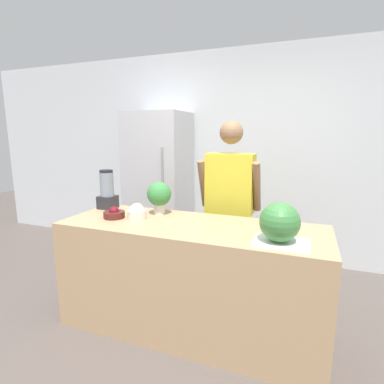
% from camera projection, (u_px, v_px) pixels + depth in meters
% --- Properties ---
extents(ground_plane, '(14.00, 14.00, 0.00)m').
position_uv_depth(ground_plane, '(172.00, 355.00, 2.16)').
color(ground_plane, '#564C47').
extents(wall_back, '(8.00, 0.06, 2.60)m').
position_uv_depth(wall_back, '(238.00, 156.00, 3.80)').
color(wall_back, silver).
rests_on(wall_back, ground_plane).
extents(counter_island, '(2.06, 0.73, 0.88)m').
position_uv_depth(counter_island, '(190.00, 277.00, 2.41)').
color(counter_island, tan).
rests_on(counter_island, ground_plane).
extents(refrigerator, '(0.73, 0.65, 1.84)m').
position_uv_depth(refrigerator, '(159.00, 185.00, 3.87)').
color(refrigerator, '#B7B7BC').
rests_on(refrigerator, ground_plane).
extents(person, '(0.59, 0.27, 1.70)m').
position_uv_depth(person, '(230.00, 207.00, 2.92)').
color(person, gray).
rests_on(person, ground_plane).
extents(cutting_board, '(0.35, 0.25, 0.01)m').
position_uv_depth(cutting_board, '(281.00, 243.00, 1.91)').
color(cutting_board, white).
rests_on(cutting_board, counter_island).
extents(watermelon, '(0.26, 0.26, 0.26)m').
position_uv_depth(watermelon, '(280.00, 222.00, 1.89)').
color(watermelon, '#3D7F3D').
rests_on(watermelon, cutting_board).
extents(bowl_cherries, '(0.18, 0.18, 0.10)m').
position_uv_depth(bowl_cherries, '(114.00, 214.00, 2.50)').
color(bowl_cherries, '#511E19').
rests_on(bowl_cherries, counter_island).
extents(bowl_cream, '(0.15, 0.15, 0.13)m').
position_uv_depth(bowl_cream, '(137.00, 213.00, 2.46)').
color(bowl_cream, beige).
rests_on(bowl_cream, counter_island).
extents(blender, '(0.15, 0.15, 0.37)m').
position_uv_depth(blender, '(107.00, 191.00, 2.81)').
color(blender, '#28282D').
rests_on(blender, counter_island).
extents(potted_plant, '(0.21, 0.21, 0.28)m').
position_uv_depth(potted_plant, '(159.00, 195.00, 2.60)').
color(potted_plant, beige).
rests_on(potted_plant, counter_island).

